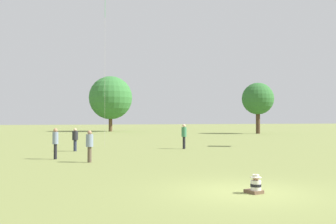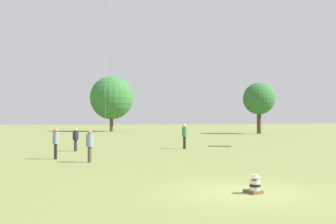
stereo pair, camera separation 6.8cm
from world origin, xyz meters
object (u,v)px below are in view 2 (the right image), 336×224
(distant_tree_1, at_px, (112,98))
(person_standing_1, at_px, (56,140))
(person_standing_3, at_px, (184,134))
(distant_tree_0, at_px, (259,99))
(seated_toddler, at_px, (254,185))
(person_standing_0, at_px, (90,143))
(person_standing_2, at_px, (76,138))

(distant_tree_1, bearing_deg, person_standing_1, -103.11)
(person_standing_3, distance_m, distant_tree_0, 33.18)
(seated_toddler, bearing_deg, person_standing_0, 97.16)
(distant_tree_0, height_order, distant_tree_1, distant_tree_1)
(person_standing_3, bearing_deg, distant_tree_1, 86.26)
(person_standing_0, distance_m, distant_tree_1, 50.85)
(seated_toddler, relative_size, person_standing_2, 0.36)
(distant_tree_0, bearing_deg, person_standing_1, -135.53)
(person_standing_3, bearing_deg, person_standing_2, 176.67)
(person_standing_0, relative_size, distant_tree_1, 0.16)
(seated_toddler, distance_m, person_standing_0, 10.65)
(person_standing_1, relative_size, distant_tree_0, 0.22)
(person_standing_0, relative_size, person_standing_1, 0.96)
(distant_tree_1, bearing_deg, person_standing_2, -102.76)
(distant_tree_1, bearing_deg, distant_tree_0, -41.97)
(seated_toddler, bearing_deg, person_standing_1, 100.42)
(person_standing_2, xyz_separation_m, distant_tree_1, (9.60, 42.41, 5.09))
(person_standing_2, bearing_deg, distant_tree_0, 156.13)
(seated_toddler, xyz_separation_m, person_standing_0, (-3.69, 9.97, 0.72))
(person_standing_0, bearing_deg, person_standing_2, 38.38)
(person_standing_1, bearing_deg, person_standing_3, -32.49)
(person_standing_0, height_order, distant_tree_0, distant_tree_0)
(person_standing_3, xyz_separation_m, distant_tree_1, (1.75, 42.68, 4.93))
(person_standing_3, xyz_separation_m, distant_tree_0, (21.25, 25.14, 4.19))
(person_standing_2, bearing_deg, person_standing_1, 9.59)
(person_standing_2, height_order, person_standing_3, person_standing_3)
(person_standing_1, bearing_deg, seated_toddler, -126.48)
(person_standing_1, height_order, person_standing_2, person_standing_1)
(person_standing_0, xyz_separation_m, person_standing_2, (-0.13, 7.29, -0.04))
(person_standing_2, distance_m, distant_tree_0, 38.53)
(person_standing_3, height_order, distant_tree_1, distant_tree_1)
(person_standing_2, distance_m, distant_tree_1, 43.78)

